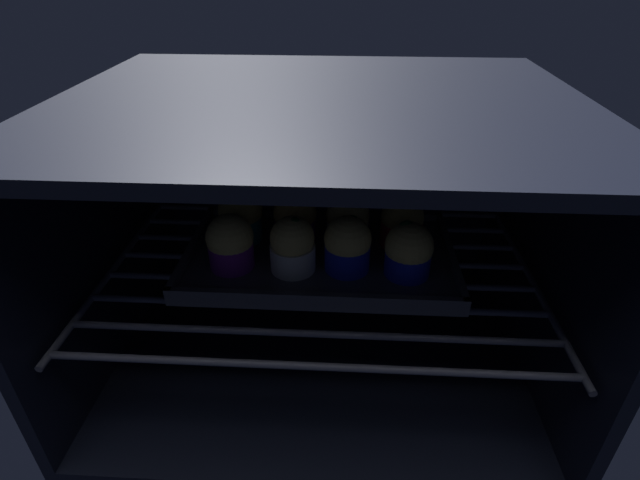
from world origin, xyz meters
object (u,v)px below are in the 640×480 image
(muffin_row0_col2, at_px, (348,245))
(muffin_row1_col2, at_px, (348,220))
(muffin_row0_col0, at_px, (230,243))
(muffin_row1_col3, at_px, (402,222))
(muffin_row0_col1, at_px, (293,245))
(muffin_row1_col0, at_px, (241,215))
(muffin_row0_col3, at_px, (408,251))
(baking_tray, at_px, (320,256))
(muffin_row1_col1, at_px, (295,218))

(muffin_row0_col2, xyz_separation_m, muffin_row1_col2, (-0.00, 0.06, -0.00))
(muffin_row0_col0, bearing_deg, muffin_row1_col2, 24.63)
(muffin_row1_col3, bearing_deg, muffin_row1_col2, -179.93)
(muffin_row0_col1, distance_m, muffin_row1_col0, 0.10)
(muffin_row0_col3, height_order, muffin_row1_col3, muffin_row1_col3)
(baking_tray, relative_size, muffin_row1_col0, 4.70)
(muffin_row1_col1, bearing_deg, muffin_row0_col2, -41.96)
(baking_tray, height_order, muffin_row1_col1, muffin_row1_col1)
(muffin_row0_col3, xyz_separation_m, muffin_row1_col2, (-0.07, 0.07, 0.00))
(baking_tray, bearing_deg, muffin_row0_col2, -41.45)
(muffin_row0_col0, xyz_separation_m, muffin_row1_col3, (0.22, 0.07, 0.00))
(baking_tray, distance_m, muffin_row1_col1, 0.06)
(muffin_row0_col1, xyz_separation_m, muffin_row1_col0, (-0.08, 0.07, 0.00))
(muffin_row1_col0, bearing_deg, baking_tray, -16.87)
(muffin_row0_col3, distance_m, muffin_row1_col3, 0.07)
(muffin_row1_col1, xyz_separation_m, muffin_row1_col3, (0.14, -0.00, -0.00))
(baking_tray, height_order, muffin_row0_col0, muffin_row0_col0)
(muffin_row0_col0, relative_size, muffin_row1_col3, 0.98)
(muffin_row0_col3, relative_size, muffin_row1_col3, 0.96)
(baking_tray, xyz_separation_m, muffin_row0_col1, (-0.03, -0.04, 0.04))
(muffin_row0_col0, xyz_separation_m, muffin_row1_col2, (0.14, 0.07, 0.00))
(muffin_row0_col1, xyz_separation_m, muffin_row1_col1, (-0.00, 0.07, -0.00))
(muffin_row1_col2, distance_m, muffin_row1_col3, 0.07)
(muffin_row1_col3, bearing_deg, muffin_row0_col0, -162.99)
(muffin_row0_col0, distance_m, muffin_row0_col3, 0.22)
(muffin_row1_col1, bearing_deg, muffin_row1_col2, -0.27)
(muffin_row0_col1, distance_m, muffin_row1_col3, 0.15)
(muffin_row0_col3, distance_m, muffin_row1_col0, 0.23)
(muffin_row0_col3, bearing_deg, muffin_row1_col1, 154.09)
(baking_tray, bearing_deg, muffin_row0_col1, -130.70)
(muffin_row1_col0, bearing_deg, muffin_row1_col1, -0.63)
(muffin_row0_col0, relative_size, muffin_row0_col2, 0.99)
(muffin_row0_col2, distance_m, muffin_row1_col0, 0.16)
(muffin_row0_col1, bearing_deg, muffin_row1_col2, 45.77)
(muffin_row1_col2, bearing_deg, muffin_row1_col3, 0.07)
(muffin_row0_col2, relative_size, muffin_row1_col1, 0.95)
(muffin_row1_col1, bearing_deg, muffin_row1_col3, -0.10)
(baking_tray, xyz_separation_m, muffin_row0_col2, (0.04, -0.03, 0.04))
(muffin_row1_col2, xyz_separation_m, muffin_row1_col3, (0.07, 0.00, -0.00))
(muffin_row0_col1, xyz_separation_m, muffin_row0_col3, (0.14, -0.00, -0.00))
(muffin_row0_col3, bearing_deg, muffin_row0_col2, 175.13)
(baking_tray, xyz_separation_m, muffin_row0_col3, (0.11, -0.04, 0.04))
(muffin_row0_col2, height_order, muffin_row1_col0, muffin_row1_col0)
(muffin_row0_col1, height_order, muffin_row1_col3, same)
(muffin_row1_col2, bearing_deg, muffin_row1_col1, 179.73)
(muffin_row0_col0, height_order, muffin_row1_col3, muffin_row1_col3)
(muffin_row0_col0, distance_m, muffin_row0_col2, 0.14)
(baking_tray, height_order, muffin_row1_col3, muffin_row1_col3)
(muffin_row0_col0, height_order, muffin_row0_col3, muffin_row0_col0)
(muffin_row0_col3, xyz_separation_m, muffin_row1_col3, (-0.00, 0.07, 0.00))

